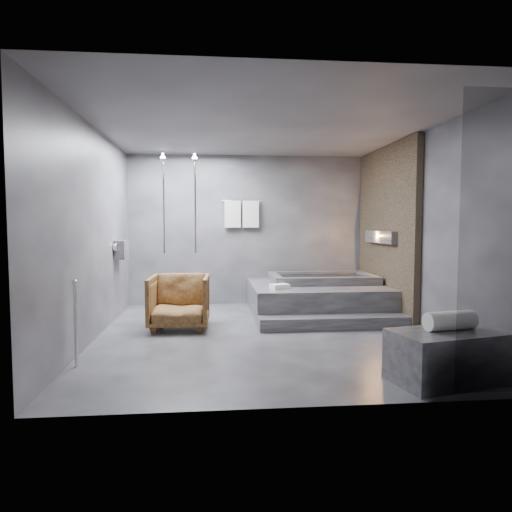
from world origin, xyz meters
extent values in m
plane|color=#2F2F31|center=(0.00, 0.00, 0.00)|extent=(5.00, 5.00, 0.00)
cube|color=#4E4E51|center=(0.00, 0.00, 2.80)|extent=(4.50, 5.00, 0.04)
cube|color=#39393F|center=(0.00, 2.50, 1.40)|extent=(4.50, 0.04, 2.80)
cube|color=#39393F|center=(0.00, -2.50, 1.40)|extent=(4.50, 0.04, 2.80)
cube|color=#39393F|center=(-2.25, 0.00, 1.40)|extent=(0.04, 5.00, 2.80)
cube|color=#39393F|center=(2.25, 0.00, 1.40)|extent=(0.04, 5.00, 2.80)
cube|color=#866E4E|center=(2.19, 1.25, 1.40)|extent=(0.10, 2.40, 2.78)
cube|color=#FF9938|center=(2.11, 1.25, 1.30)|extent=(0.14, 1.20, 0.20)
cube|color=gray|center=(-2.16, 1.40, 1.10)|extent=(0.16, 0.42, 0.30)
imported|color=beige|center=(-2.15, 1.30, 1.05)|extent=(0.08, 0.08, 0.21)
imported|color=beige|center=(-2.15, 1.50, 1.03)|extent=(0.07, 0.07, 0.15)
cylinder|color=silver|center=(-1.00, 2.05, 1.90)|extent=(0.04, 0.04, 1.80)
cylinder|color=silver|center=(-1.55, 2.05, 1.90)|extent=(0.04, 0.04, 1.80)
cylinder|color=silver|center=(-0.15, 2.44, 1.95)|extent=(0.75, 0.02, 0.02)
cube|color=white|center=(-0.32, 2.42, 1.70)|extent=(0.30, 0.06, 0.50)
cube|color=white|center=(0.02, 2.42, 1.70)|extent=(0.30, 0.06, 0.50)
cylinder|color=silver|center=(-2.15, -1.20, 0.45)|extent=(0.04, 0.04, 0.90)
cube|color=black|center=(1.65, -2.45, 1.35)|extent=(0.55, 0.01, 2.60)
cube|color=#343437|center=(1.05, 1.45, 0.25)|extent=(2.20, 2.00, 0.50)
cube|color=#343437|center=(1.05, 0.27, 0.09)|extent=(2.20, 0.36, 0.18)
cube|color=#313133|center=(1.56, -2.02, 0.25)|extent=(1.20, 0.82, 0.49)
imported|color=#432810|center=(-1.18, 0.50, 0.39)|extent=(0.87, 0.89, 0.78)
cylinder|color=white|center=(1.58, -1.98, 0.58)|extent=(0.53, 0.27, 0.18)
cube|color=white|center=(0.35, 0.91, 0.54)|extent=(0.33, 0.29, 0.07)
camera|label=1|loc=(-0.71, -6.12, 1.51)|focal=32.00mm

